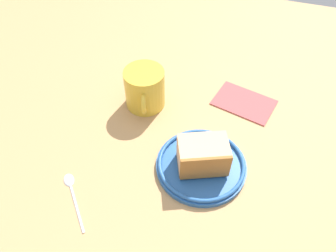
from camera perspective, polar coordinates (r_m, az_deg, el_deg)
name	(u,v)px	position (r cm, az deg, el deg)	size (l,w,h in cm)	color
ground_plane	(169,168)	(68.69, 0.12, -7.12)	(148.59, 148.59, 2.67)	tan
small_plate	(201,165)	(66.68, 5.71, -6.62)	(17.96, 17.96, 1.84)	#26599E
cake_slice	(203,156)	(63.75, 5.98, -5.08)	(11.14, 9.58, 6.49)	#9E662D
tea_mug	(145,88)	(75.62, -4.02, 6.42)	(9.08, 11.38, 9.31)	gold
teaspoon	(71,189)	(66.68, -16.25, -10.26)	(9.60, 10.73, 0.80)	silver
folded_napkin	(244,102)	(80.62, 12.89, 4.03)	(13.60, 9.23, 0.60)	#B24C4C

